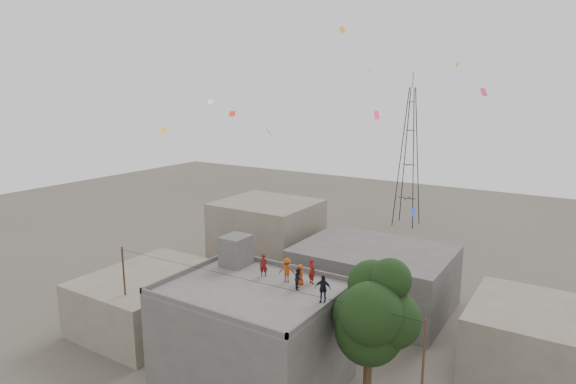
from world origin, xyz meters
name	(u,v)px	position (x,y,z in m)	size (l,w,h in m)	color
ground	(253,382)	(0.00, 0.00, 0.00)	(140.00, 140.00, 0.00)	#4B463E
main_building	(253,336)	(0.00, 0.00, 3.05)	(10.00, 8.00, 6.10)	#4E4B48
parapet	(252,286)	(0.00, 0.00, 6.25)	(10.00, 8.00, 0.30)	#4E4B48
stair_head_box	(236,251)	(-3.20, 2.60, 7.10)	(1.60, 1.80, 2.00)	#4E4B48
neighbor_west	(151,299)	(-11.00, 2.00, 2.00)	(8.00, 10.00, 4.00)	#6C6455
neighbor_north	(374,277)	(2.00, 14.00, 2.50)	(12.00, 9.00, 5.00)	#4E4B48
neighbor_northwest	(267,237)	(-10.00, 16.00, 3.50)	(9.00, 8.00, 7.00)	#6C6455
neighbor_east	(529,341)	(14.00, 10.00, 2.20)	(7.00, 8.00, 4.40)	#6C6455
tree	(373,315)	(7.37, 0.60, 6.10)	(4.90, 4.60, 9.10)	black
utility_line	(246,335)	(0.50, -1.25, 3.83)	(20.12, 0.62, 7.40)	black
transmission_tower	(409,157)	(-4.00, 40.00, 9.07)	(2.97, 2.97, 20.01)	black
person_red_adult	(312,271)	(2.61, 2.54, 6.89)	(0.57, 0.38, 1.57)	maroon
person_orange_child	(300,274)	(2.10, 2.03, 6.73)	(0.61, 0.40, 1.26)	#C84616
person_dark_child	(299,279)	(2.36, 1.41, 6.73)	(0.61, 0.48, 1.26)	black
person_dark_adult	(323,289)	(4.40, 0.57, 6.87)	(0.90, 0.38, 1.54)	black
person_orange_adult	(287,270)	(1.19, 1.95, 6.85)	(0.97, 0.56, 1.50)	#9C3F11
person_red_child	(264,265)	(-0.50, 1.94, 6.81)	(0.52, 0.34, 1.41)	#63110F
kites	(332,110)	(1.38, 7.19, 16.27)	(20.73, 18.80, 10.92)	red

